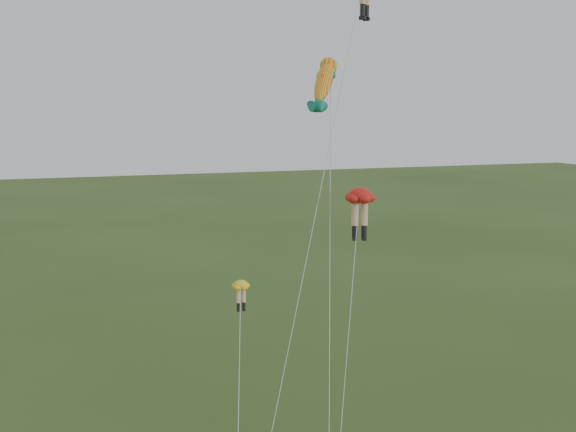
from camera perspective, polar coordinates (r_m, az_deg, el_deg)
name	(u,v)px	position (r m, az deg, el deg)	size (l,w,h in m)	color
legs_kite_red_mid	(360,204)	(28.89, 6.38, 1.10)	(3.96, 5.28, 12.46)	red
legs_kite_yellow	(241,300)	(29.16, -4.23, -7.48)	(2.83, 7.67, 8.24)	yellow
fish_kite	(325,82)	(31.60, 3.27, 11.80)	(4.15, 8.91, 18.79)	gold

